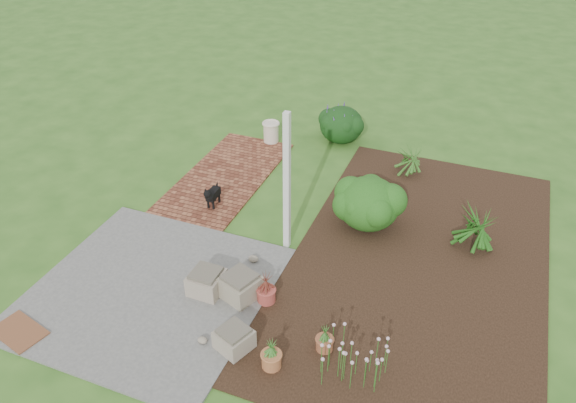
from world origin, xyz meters
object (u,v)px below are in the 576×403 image
at_px(cream_ceramic_urn, 271,132).
at_px(stone_trough_near, 234,339).
at_px(black_dog, 212,194).
at_px(evergreen_shrub, 369,202).

bearing_deg(cream_ceramic_urn, stone_trough_near, -71.71).
height_order(black_dog, cream_ceramic_urn, cream_ceramic_urn).
bearing_deg(stone_trough_near, cream_ceramic_urn, 108.29).
relative_size(black_dog, cream_ceramic_urn, 1.15).
bearing_deg(cream_ceramic_urn, black_dog, -89.80).
distance_m(stone_trough_near, cream_ceramic_urn, 6.09).
height_order(stone_trough_near, black_dog, black_dog).
relative_size(cream_ceramic_urn, evergreen_shrub, 0.41).
height_order(cream_ceramic_urn, evergreen_shrub, evergreen_shrub).
height_order(stone_trough_near, cream_ceramic_urn, cream_ceramic_urn).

